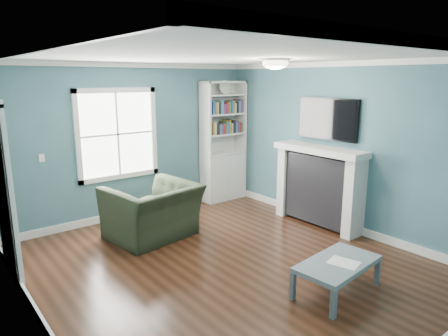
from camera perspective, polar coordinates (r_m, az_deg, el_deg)
floor at (r=5.31m, az=0.35°, el=-13.56°), size 5.00×5.00×0.00m
room_walls at (r=4.82m, az=0.38°, el=3.55°), size 5.00×5.00×5.00m
trim at (r=4.89m, az=0.37°, el=-0.44°), size 4.50×5.00×2.60m
window at (r=6.81m, az=-14.96°, el=4.68°), size 1.40×0.06×1.50m
bookshelf at (r=7.79m, az=-0.13°, el=2.16°), size 0.90×0.35×2.31m
fireplace at (r=6.62m, az=13.40°, el=-2.64°), size 0.44×1.58×1.30m
tv at (r=6.52m, az=14.55°, el=6.81°), size 0.06×1.10×0.65m
door at (r=5.32m, az=-29.06°, el=-2.81°), size 0.12×0.98×2.17m
ceiling_fixture at (r=5.45m, az=7.35°, el=14.71°), size 0.38×0.38×0.15m
light_switch at (r=6.47m, az=-24.58°, el=1.31°), size 0.08×0.01×0.12m
recliner at (r=6.05m, az=-10.20°, el=-4.91°), size 1.34×0.98×1.08m
coffee_table at (r=4.72m, az=15.90°, el=-13.26°), size 1.06×0.64×0.37m
paper_sheet at (r=4.69m, az=16.73°, el=-12.82°), size 0.32×0.37×0.00m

